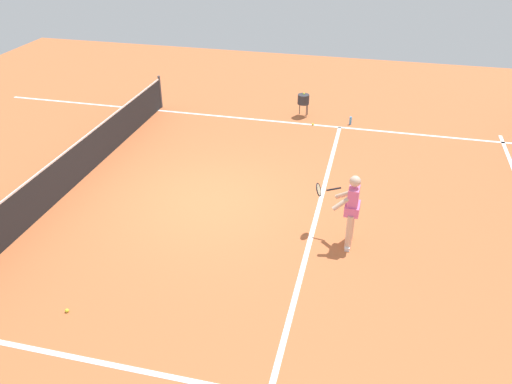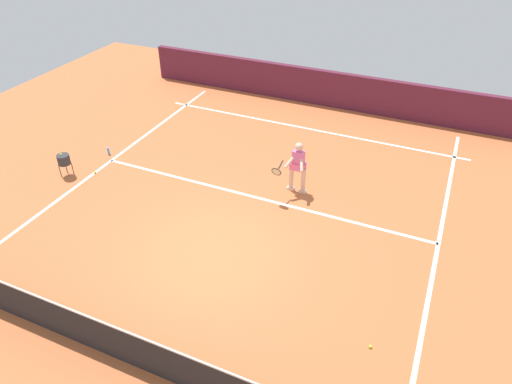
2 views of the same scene
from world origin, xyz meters
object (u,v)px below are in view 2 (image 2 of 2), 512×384
Objects in this scene: tennis_player at (297,166)px; ball_hopper at (64,160)px; tennis_ball_near at (370,347)px; water_bottle at (108,151)px; tennis_ball_mid at (95,172)px.

tennis_player reaches higher than ball_hopper.
water_bottle is at bearing -23.05° from tennis_ball_near.
ball_hopper reaches higher than tennis_ball_mid.
tennis_player is 6.46× the size of water_bottle.
ball_hopper is 3.10× the size of water_bottle.
ball_hopper reaches higher than tennis_ball_near.
tennis_player is at bearing -163.27° from ball_hopper.
tennis_player is 2.09× the size of ball_hopper.
tennis_player is at bearing -165.22° from tennis_ball_mid.
tennis_ball_near is at bearing 162.26° from tennis_ball_mid.
tennis_ball_near is 10.15m from water_bottle.
water_bottle is at bearing -102.53° from ball_hopper.
tennis_player reaches higher than tennis_ball_mid.
tennis_ball_near is at bearing 156.95° from water_bottle.
tennis_ball_mid is at bearing 14.78° from tennis_player.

